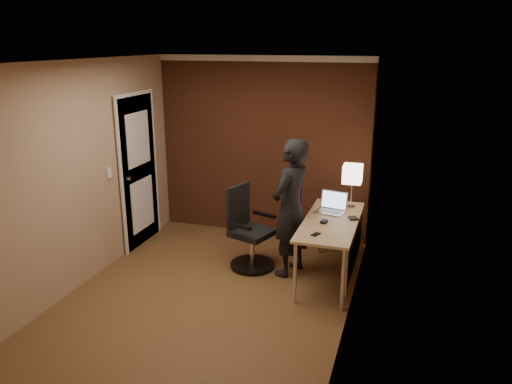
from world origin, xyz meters
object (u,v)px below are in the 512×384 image
wallet (353,218)px  office_chair (248,233)px  desk (337,231)px  laptop (332,206)px  desk_lamp (352,174)px  person (291,208)px  phone (316,234)px  mouse (324,221)px

wallet → office_chair: 1.28m
office_chair → desk: bearing=-1.8°
laptop → desk: bearing=-69.4°
desk_lamp → person: person is taller
person → desk_lamp: bearing=147.5°
laptop → phone: laptop is taller
desk_lamp → office_chair: desk_lamp is taller
desk → desk_lamp: desk_lamp is taller
laptop → mouse: 0.43m
mouse → wallet: (0.30, 0.22, -0.01)m
laptop → wallet: size_ratio=3.42×
laptop → wallet: (0.28, -0.21, -0.05)m
desk → laptop: size_ratio=3.99×
desk → desk_lamp: bearing=81.3°
desk_lamp → laptop: size_ratio=1.42×
desk → wallet: size_ratio=13.64×
wallet → phone: bearing=-117.6°
office_chair → desk_lamp: bearing=22.7°
wallet → person: size_ratio=0.07×
wallet → person: bearing=-172.5°
desk → person: person is taller
desk_lamp → phone: bearing=-103.0°
desk → person: bearing=178.6°
desk_lamp → office_chair: bearing=-157.3°
desk_lamp → phone: desk_lamp is taller
desk_lamp → phone: 1.12m
mouse → office_chair: bearing=-179.2°
desk → laptop: 0.39m
laptop → office_chair: size_ratio=0.38×
desk_lamp → person: bearing=-141.3°
wallet → office_chair: (-1.25, -0.07, -0.30)m
laptop → person: person is taller
laptop → office_chair: office_chair is taller
wallet → mouse: bearing=-143.3°
mouse → phone: (-0.02, -0.38, -0.01)m
mouse → laptop: bearing=97.2°
desk_lamp → laptop: desk_lamp is taller
desk → office_chair: office_chair is taller
office_chair → person: size_ratio=0.61×
desk_lamp → wallet: desk_lamp is taller
mouse → wallet: size_ratio=0.91×
office_chair → laptop: bearing=16.1°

